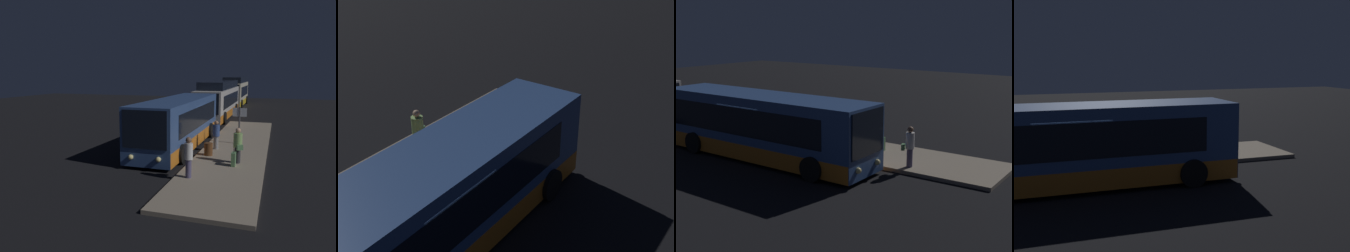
% 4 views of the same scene
% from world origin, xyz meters
% --- Properties ---
extents(ground, '(80.00, 80.00, 0.00)m').
position_xyz_m(ground, '(0.00, 0.00, 0.00)').
color(ground, black).
extents(platform, '(20.00, 3.50, 0.15)m').
position_xyz_m(platform, '(0.00, 3.35, 0.08)').
color(platform, gray).
rests_on(platform, ground).
extents(bus_lead, '(10.95, 2.72, 2.88)m').
position_xyz_m(bus_lead, '(0.34, -0.01, 1.43)').
color(bus_lead, '#33518C').
rests_on(bus_lead, ground).
extents(passenger_boarding, '(0.55, 0.55, 1.61)m').
position_xyz_m(passenger_boarding, '(1.00, 2.33, 1.01)').
color(passenger_boarding, gray).
rests_on(passenger_boarding, platform).
extents(passenger_waiting, '(0.60, 0.48, 1.69)m').
position_xyz_m(passenger_waiting, '(6.41, 2.18, 1.07)').
color(passenger_waiting, '#4C476B').
rests_on(passenger_waiting, platform).
extents(passenger_with_bags, '(0.67, 0.56, 1.69)m').
position_xyz_m(passenger_with_bags, '(3.56, 3.82, 1.05)').
color(passenger_with_bags, '#2D2D33').
rests_on(passenger_with_bags, platform).
extents(suitcase, '(0.42, 0.18, 0.88)m').
position_xyz_m(suitcase, '(4.13, 3.71, 0.47)').
color(suitcase, '#598C59').
rests_on(suitcase, platform).
extents(sign_post, '(0.10, 0.83, 2.22)m').
position_xyz_m(sign_post, '(-0.83, 3.38, 1.61)').
color(sign_post, '#4C4C51').
rests_on(sign_post, platform).
extents(trash_bin, '(0.44, 0.44, 0.65)m').
position_xyz_m(trash_bin, '(2.54, 2.22, 0.48)').
color(trash_bin, '#593319').
rests_on(trash_bin, platform).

